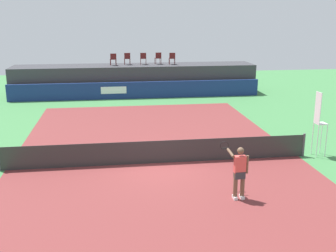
% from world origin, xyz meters
% --- Properties ---
extents(ground_plane, '(48.00, 48.00, 0.00)m').
position_xyz_m(ground_plane, '(0.00, 3.00, 0.00)').
color(ground_plane, '#3D7A42').
extents(court_inner, '(12.00, 22.00, 0.00)m').
position_xyz_m(court_inner, '(0.00, 0.00, 0.00)').
color(court_inner, maroon).
rests_on(court_inner, ground).
extents(sponsor_wall, '(18.00, 0.22, 1.20)m').
position_xyz_m(sponsor_wall, '(-0.01, 13.50, 0.60)').
color(sponsor_wall, navy).
rests_on(sponsor_wall, ground).
extents(spectator_platform, '(18.00, 2.80, 2.20)m').
position_xyz_m(spectator_platform, '(0.00, 15.30, 1.10)').
color(spectator_platform, '#38383D').
rests_on(spectator_platform, ground).
extents(spectator_chair_far_left, '(0.48, 0.48, 0.89)m').
position_xyz_m(spectator_chair_far_left, '(-1.60, 15.16, 2.69)').
color(spectator_chair_far_left, '#561919').
rests_on(spectator_chair_far_left, spectator_platform).
extents(spectator_chair_left, '(0.45, 0.45, 0.89)m').
position_xyz_m(spectator_chair_left, '(-0.55, 15.50, 2.69)').
color(spectator_chair_left, '#561919').
rests_on(spectator_chair_left, spectator_platform).
extents(spectator_chair_center, '(0.47, 0.47, 0.89)m').
position_xyz_m(spectator_chair_center, '(0.65, 15.42, 2.69)').
color(spectator_chair_center, '#561919').
rests_on(spectator_chair_center, spectator_platform).
extents(spectator_chair_right, '(0.48, 0.48, 0.89)m').
position_xyz_m(spectator_chair_right, '(1.79, 15.50, 2.69)').
color(spectator_chair_right, '#561919').
rests_on(spectator_chair_right, spectator_platform).
extents(spectator_chair_far_right, '(0.45, 0.45, 0.89)m').
position_xyz_m(spectator_chair_far_right, '(2.81, 15.17, 2.69)').
color(spectator_chair_far_right, '#561919').
rests_on(spectator_chair_far_right, spectator_platform).
extents(umpire_chair, '(0.46, 0.46, 2.76)m').
position_xyz_m(umpire_chair, '(6.78, -0.01, 1.59)').
color(umpire_chair, white).
rests_on(umpire_chair, ground).
extents(tennis_net, '(12.40, 0.02, 0.95)m').
position_xyz_m(tennis_net, '(0.00, 0.00, 0.47)').
color(tennis_net, '#2D2D2D').
rests_on(tennis_net, ground).
extents(net_post_far, '(0.10, 0.10, 1.00)m').
position_xyz_m(net_post_far, '(6.20, 0.00, 0.50)').
color(net_post_far, '#4C4C51').
rests_on(net_post_far, ground).
extents(tennis_player, '(0.70, 1.12, 1.77)m').
position_xyz_m(tennis_player, '(2.20, -3.66, 0.96)').
color(tennis_player, white).
rests_on(tennis_player, court_inner).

